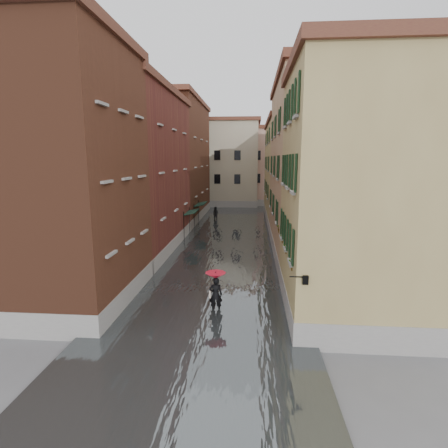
% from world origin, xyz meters
% --- Properties ---
extents(ground, '(120.00, 120.00, 0.00)m').
position_xyz_m(ground, '(0.00, 0.00, 0.00)').
color(ground, slate).
rests_on(ground, ground).
extents(floodwater, '(10.00, 60.00, 0.20)m').
position_xyz_m(floodwater, '(0.00, 13.00, 0.10)').
color(floodwater, '#444A4B').
rests_on(floodwater, ground).
extents(building_left_near, '(6.00, 8.00, 13.00)m').
position_xyz_m(building_left_near, '(-7.00, -2.00, 6.50)').
color(building_left_near, brown).
rests_on(building_left_near, ground).
extents(building_left_mid, '(6.00, 14.00, 12.50)m').
position_xyz_m(building_left_mid, '(-7.00, 9.00, 6.25)').
color(building_left_mid, '#5C2A1D').
rests_on(building_left_mid, ground).
extents(building_left_far, '(6.00, 16.00, 14.00)m').
position_xyz_m(building_left_far, '(-7.00, 24.00, 7.00)').
color(building_left_far, brown).
rests_on(building_left_far, ground).
extents(building_right_near, '(6.00, 8.00, 11.50)m').
position_xyz_m(building_right_near, '(7.00, -2.00, 5.75)').
color(building_right_near, '#97814E').
rests_on(building_right_near, ground).
extents(building_right_mid, '(6.00, 14.00, 13.00)m').
position_xyz_m(building_right_mid, '(7.00, 9.00, 6.50)').
color(building_right_mid, tan).
rests_on(building_right_mid, ground).
extents(building_right_far, '(6.00, 16.00, 11.50)m').
position_xyz_m(building_right_far, '(7.00, 24.00, 5.75)').
color(building_right_far, '#97814E').
rests_on(building_right_far, ground).
extents(building_end_cream, '(12.00, 9.00, 13.00)m').
position_xyz_m(building_end_cream, '(-3.00, 38.00, 6.50)').
color(building_end_cream, '#B5AD8F').
rests_on(building_end_cream, ground).
extents(building_end_pink, '(10.00, 9.00, 12.00)m').
position_xyz_m(building_end_pink, '(6.00, 40.00, 6.00)').
color(building_end_pink, tan).
rests_on(building_end_pink, ground).
extents(awning_near, '(1.09, 2.91, 2.80)m').
position_xyz_m(awning_near, '(-3.49, 13.53, 2.46)').
color(awning_near, black).
rests_on(awning_near, ground).
extents(awning_far, '(1.09, 3.26, 2.80)m').
position_xyz_m(awning_far, '(-3.48, 19.37, 2.47)').
color(awning_far, black).
rests_on(awning_far, ground).
extents(wall_lantern, '(0.71, 0.22, 0.35)m').
position_xyz_m(wall_lantern, '(4.33, -6.00, 3.01)').
color(wall_lantern, black).
rests_on(wall_lantern, ground).
extents(window_planters, '(0.59, 8.43, 0.84)m').
position_xyz_m(window_planters, '(4.12, -0.89, 3.51)').
color(window_planters, brown).
rests_on(window_planters, ground).
extents(pedestrian_main, '(1.03, 1.03, 2.06)m').
position_xyz_m(pedestrian_main, '(0.54, -2.70, 1.27)').
color(pedestrian_main, black).
rests_on(pedestrian_main, ground).
extents(pedestrian_far, '(1.02, 0.92, 1.72)m').
position_xyz_m(pedestrian_far, '(-2.18, 23.17, 0.86)').
color(pedestrian_far, black).
rests_on(pedestrian_far, ground).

